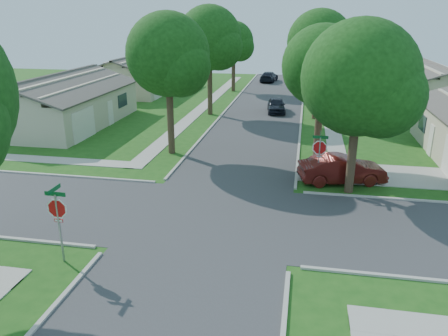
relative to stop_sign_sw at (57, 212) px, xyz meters
name	(u,v)px	position (x,y,z in m)	size (l,w,h in m)	color
ground	(213,217)	(4.70, 4.70, -2.03)	(100.00, 100.00, 0.00)	#1E4E15
road_ns	(213,217)	(4.70, 4.70, -2.03)	(7.00, 100.00, 0.02)	#333335
sidewalk_ne	(328,108)	(10.80, 30.70, -2.01)	(1.20, 40.00, 0.04)	#9E9B91
sidewalk_nw	(207,103)	(-1.40, 30.70, -2.01)	(1.20, 40.00, 0.04)	#9E9B91
driveway	(373,174)	(12.60, 11.80, -2.01)	(8.80, 3.60, 0.05)	#9E9B91
stop_sign_sw	(57,212)	(0.00, 0.00, 0.00)	(1.05, 0.80, 2.98)	gray
stop_sign_ne	(320,150)	(9.40, 9.40, 0.00)	(1.05, 0.80, 2.98)	gray
tree_e_near	(323,70)	(9.45, 13.71, 3.61)	(4.97, 4.80, 8.28)	#38281C
tree_e_mid	(320,45)	(9.46, 25.71, 4.22)	(5.59, 5.40, 9.21)	#38281C
tree_e_far	(317,40)	(9.45, 38.71, 3.95)	(5.17, 5.00, 8.72)	#38281C
tree_w_near	(169,59)	(0.06, 13.71, 4.08)	(5.38, 5.20, 8.97)	#38281C
tree_w_mid	(210,41)	(0.06, 25.71, 4.46)	(5.80, 5.60, 9.56)	#38281C
tree_w_far	(234,43)	(0.05, 38.71, 3.48)	(4.76, 4.60, 8.04)	#38281C
tree_ne_corner	(361,83)	(11.06, 8.91, 3.56)	(5.80, 5.60, 8.66)	#38281C
house_ne_far	(430,90)	(20.69, 33.70, -0.51)	(8.42, 13.60, 4.23)	#B8AF91
house_nw_near	(61,106)	(-11.29, 19.70, -0.51)	(8.42, 13.60, 4.23)	#B8AF91
house_nw_far	(137,78)	(-11.29, 36.70, -0.51)	(8.42, 13.60, 4.23)	#B8AF91
car_driveway	(342,169)	(10.70, 10.20, -1.27)	(1.61, 4.62, 1.52)	#521410
car_curb_east	(276,105)	(5.90, 27.68, -1.35)	(1.60, 3.98, 1.36)	black
car_curb_west	(269,77)	(3.50, 47.16, -1.35)	(1.89, 4.66, 1.35)	black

